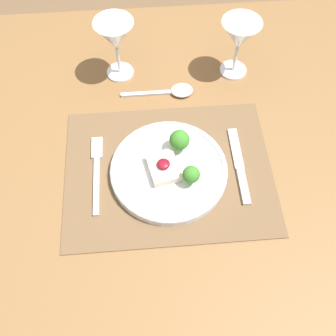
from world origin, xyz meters
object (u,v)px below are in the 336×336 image
object	(u,v)px
knife	(240,170)
wine_glass_far	(115,38)
wine_glass_near	(239,37)
dinner_plate	(169,169)
spoon	(175,91)
fork	(97,169)

from	to	relation	value
knife	wine_glass_far	world-z (taller)	wine_glass_far
wine_glass_far	wine_glass_near	bearing A→B (deg)	-3.17
dinner_plate	knife	world-z (taller)	dinner_plate
wine_glass_far	spoon	bearing A→B (deg)	-30.11
fork	spoon	bearing A→B (deg)	47.13
dinner_plate	wine_glass_far	distance (m)	0.33
dinner_plate	wine_glass_near	size ratio (longest dim) A/B	1.66
knife	spoon	xyz separation A→B (m)	(-0.12, 0.23, 0.00)
wine_glass_near	wine_glass_far	xyz separation A→B (m)	(-0.29, 0.02, 0.01)
spoon	wine_glass_near	bearing A→B (deg)	19.06
fork	wine_glass_far	world-z (taller)	wine_glass_far
spoon	wine_glass_far	size ratio (longest dim) A/B	1.14
spoon	wine_glass_far	xyz separation A→B (m)	(-0.13, 0.08, 0.11)
fork	wine_glass_near	size ratio (longest dim) A/B	1.28
dinner_plate	wine_glass_far	xyz separation A→B (m)	(-0.10, 0.30, 0.10)
wine_glass_near	wine_glass_far	size ratio (longest dim) A/B	0.97
knife	spoon	distance (m)	0.26
dinner_plate	wine_glass_near	xyz separation A→B (m)	(0.19, 0.29, 0.09)
spoon	wine_glass_near	size ratio (longest dim) A/B	1.18
wine_glass_near	fork	bearing A→B (deg)	-141.90
dinner_plate	wine_glass_near	bearing A→B (deg)	56.91
spoon	dinner_plate	bearing A→B (deg)	-101.52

